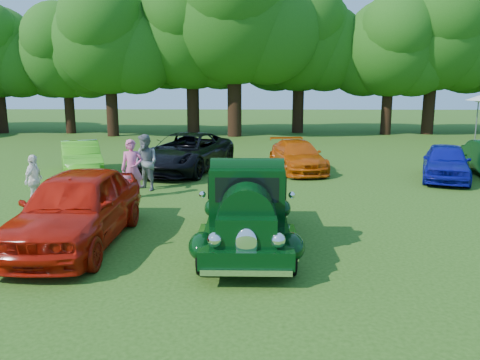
{
  "coord_description": "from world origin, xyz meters",
  "views": [
    {
      "loc": [
        0.35,
        -10.24,
        3.52
      ],
      "look_at": [
        0.08,
        1.68,
        1.1
      ],
      "focal_mm": 35.0,
      "sensor_mm": 36.0,
      "label": 1
    }
  ],
  "objects_px": {
    "spectator_grey": "(146,163)",
    "spectator_white": "(34,181)",
    "red_convertible": "(77,207)",
    "back_car_black": "(186,152)",
    "back_car_orange": "(297,156)",
    "back_car_blue": "(446,162)",
    "hero_pickup": "(247,211)",
    "spectator_pink": "(132,169)",
    "back_car_lime": "(81,158)"
  },
  "relations": [
    {
      "from": "spectator_pink",
      "to": "spectator_white",
      "type": "xyz_separation_m",
      "value": [
        -2.64,
        -1.07,
        -0.17
      ]
    },
    {
      "from": "hero_pickup",
      "to": "back_car_orange",
      "type": "xyz_separation_m",
      "value": [
        2.02,
        9.38,
        -0.17
      ]
    },
    {
      "from": "back_car_black",
      "to": "red_convertible",
      "type": "bearing_deg",
      "value": -81.22
    },
    {
      "from": "back_car_lime",
      "to": "spectator_white",
      "type": "height_order",
      "value": "spectator_white"
    },
    {
      "from": "back_car_black",
      "to": "spectator_white",
      "type": "height_order",
      "value": "back_car_black"
    },
    {
      "from": "red_convertible",
      "to": "spectator_grey",
      "type": "bearing_deg",
      "value": 86.98
    },
    {
      "from": "hero_pickup",
      "to": "red_convertible",
      "type": "relative_size",
      "value": 0.95
    },
    {
      "from": "back_car_black",
      "to": "back_car_orange",
      "type": "bearing_deg",
      "value": 18.5
    },
    {
      "from": "spectator_pink",
      "to": "spectator_grey",
      "type": "bearing_deg",
      "value": 67.99
    },
    {
      "from": "red_convertible",
      "to": "spectator_white",
      "type": "distance_m",
      "value": 4.12
    },
    {
      "from": "hero_pickup",
      "to": "back_car_orange",
      "type": "relative_size",
      "value": 1.09
    },
    {
      "from": "back_car_black",
      "to": "spectator_white",
      "type": "xyz_separation_m",
      "value": [
        -3.67,
        -5.83,
        -0.02
      ]
    },
    {
      "from": "spectator_pink",
      "to": "spectator_grey",
      "type": "height_order",
      "value": "spectator_grey"
    },
    {
      "from": "back_car_lime",
      "to": "spectator_pink",
      "type": "distance_m",
      "value": 4.98
    },
    {
      "from": "back_car_blue",
      "to": "spectator_grey",
      "type": "height_order",
      "value": "spectator_grey"
    },
    {
      "from": "back_car_orange",
      "to": "spectator_grey",
      "type": "bearing_deg",
      "value": -154.78
    },
    {
      "from": "back_car_black",
      "to": "back_car_lime",
      "type": "bearing_deg",
      "value": -152.22
    },
    {
      "from": "hero_pickup",
      "to": "spectator_grey",
      "type": "height_order",
      "value": "spectator_grey"
    },
    {
      "from": "hero_pickup",
      "to": "back_car_black",
      "type": "xyz_separation_m",
      "value": [
        -2.63,
        9.2,
        -0.01
      ]
    },
    {
      "from": "back_car_lime",
      "to": "back_car_black",
      "type": "bearing_deg",
      "value": -11.89
    },
    {
      "from": "back_car_lime",
      "to": "spectator_grey",
      "type": "relative_size",
      "value": 2.11
    },
    {
      "from": "back_car_orange",
      "to": "hero_pickup",
      "type": "bearing_deg",
      "value": -111.48
    },
    {
      "from": "back_car_lime",
      "to": "spectator_white",
      "type": "bearing_deg",
      "value": -108.77
    },
    {
      "from": "back_car_orange",
      "to": "red_convertible",
      "type": "bearing_deg",
      "value": -131.44
    },
    {
      "from": "spectator_white",
      "to": "back_car_orange",
      "type": "bearing_deg",
      "value": -51.37
    },
    {
      "from": "spectator_white",
      "to": "red_convertible",
      "type": "bearing_deg",
      "value": -140.12
    },
    {
      "from": "hero_pickup",
      "to": "red_convertible",
      "type": "xyz_separation_m",
      "value": [
        -3.82,
        0.08,
        0.05
      ]
    },
    {
      "from": "back_car_lime",
      "to": "back_car_blue",
      "type": "xyz_separation_m",
      "value": [
        14.15,
        -0.73,
        0.02
      ]
    },
    {
      "from": "back_car_black",
      "to": "spectator_white",
      "type": "bearing_deg",
      "value": -105.99
    },
    {
      "from": "spectator_grey",
      "to": "spectator_white",
      "type": "relative_size",
      "value": 1.24
    },
    {
      "from": "spectator_white",
      "to": "hero_pickup",
      "type": "bearing_deg",
      "value": -115.35
    },
    {
      "from": "back_car_lime",
      "to": "back_car_black",
      "type": "height_order",
      "value": "back_car_black"
    },
    {
      "from": "back_car_blue",
      "to": "spectator_grey",
      "type": "relative_size",
      "value": 2.1
    },
    {
      "from": "back_car_lime",
      "to": "back_car_black",
      "type": "distance_m",
      "value": 4.17
    },
    {
      "from": "back_car_blue",
      "to": "spectator_grey",
      "type": "bearing_deg",
      "value": -149.51
    },
    {
      "from": "back_car_orange",
      "to": "spectator_white",
      "type": "height_order",
      "value": "spectator_white"
    },
    {
      "from": "back_car_black",
      "to": "hero_pickup",
      "type": "bearing_deg",
      "value": -57.85
    },
    {
      "from": "back_car_orange",
      "to": "back_car_blue",
      "type": "relative_size",
      "value": 1.07
    },
    {
      "from": "red_convertible",
      "to": "back_car_black",
      "type": "distance_m",
      "value": 9.19
    },
    {
      "from": "spectator_grey",
      "to": "hero_pickup",
      "type": "bearing_deg",
      "value": -21.16
    },
    {
      "from": "spectator_grey",
      "to": "back_car_lime",
      "type": "bearing_deg",
      "value": 176.28
    },
    {
      "from": "back_car_blue",
      "to": "spectator_pink",
      "type": "distance_m",
      "value": 11.55
    },
    {
      "from": "back_car_lime",
      "to": "spectator_grey",
      "type": "distance_m",
      "value": 4.26
    },
    {
      "from": "back_car_lime",
      "to": "spectator_pink",
      "type": "bearing_deg",
      "value": -75.55
    },
    {
      "from": "back_car_blue",
      "to": "spectator_white",
      "type": "xyz_separation_m",
      "value": [
        -13.75,
        -4.26,
        0.09
      ]
    },
    {
      "from": "back_car_black",
      "to": "spectator_grey",
      "type": "xyz_separation_m",
      "value": [
        -0.86,
        -3.6,
        0.17
      ]
    },
    {
      "from": "hero_pickup",
      "to": "spectator_pink",
      "type": "bearing_deg",
      "value": 129.45
    },
    {
      "from": "back_car_orange",
      "to": "spectator_grey",
      "type": "distance_m",
      "value": 6.69
    },
    {
      "from": "back_car_orange",
      "to": "spectator_pink",
      "type": "distance_m",
      "value": 7.53
    },
    {
      "from": "hero_pickup",
      "to": "back_car_lime",
      "type": "xyz_separation_m",
      "value": [
        -6.71,
        8.36,
        -0.13
      ]
    }
  ]
}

